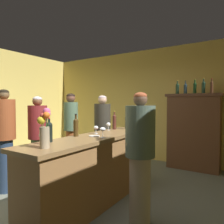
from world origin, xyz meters
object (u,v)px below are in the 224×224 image
at_px(wine_bottle_rose, 49,131).
at_px(wine_bottle_pinot, 76,126).
at_px(wine_glass_mid, 96,128).
at_px(display_bottle_midright, 203,87).
at_px(display_bottle_left, 177,88).
at_px(cheese_plate, 94,136).
at_px(wine_glass_rear, 103,130).
at_px(wine_glass_spare, 42,136).
at_px(patron_redhead, 38,136).
at_px(display_bottle_center, 195,87).
at_px(wine_glass_front, 108,125).
at_px(display_bottle_midleft, 185,88).
at_px(display_bottle_right, 212,87).
at_px(patron_near_entrance, 71,126).
at_px(wine_bottle_chardonnay, 127,121).
at_px(bar_counter, 95,169).
at_px(display_cabinet, 193,130).
at_px(bartender, 140,152).
at_px(wine_bottle_syrah, 114,121).
at_px(patron_by_cabinet, 5,136).
at_px(patron_in_navy, 102,129).

distance_m(wine_bottle_rose, wine_bottle_pinot, 0.51).
distance_m(wine_bottle_rose, wine_glass_mid, 0.89).
bearing_deg(display_bottle_midright, display_bottle_left, -180.00).
bearing_deg(cheese_plate, display_bottle_left, 79.60).
height_order(wine_glass_rear, wine_glass_spare, wine_glass_rear).
height_order(cheese_plate, patron_redhead, patron_redhead).
height_order(wine_glass_rear, display_bottle_center, display_bottle_center).
xyz_separation_m(wine_glass_front, patron_redhead, (-1.15, -0.59, -0.22)).
bearing_deg(wine_bottle_rose, display_bottle_midleft, 75.23).
height_order(wine_glass_spare, patron_redhead, patron_redhead).
bearing_deg(wine_bottle_rose, wine_bottle_pinot, 93.70).
height_order(display_bottle_midleft, display_bottle_right, display_bottle_right).
height_order(wine_glass_mid, wine_glass_spare, wine_glass_spare).
bearing_deg(patron_near_entrance, wine_bottle_chardonnay, 15.25).
xyz_separation_m(bar_counter, wine_glass_front, (-0.20, 0.66, 0.59)).
xyz_separation_m(bar_counter, wine_glass_mid, (-0.14, 0.22, 0.57)).
distance_m(wine_glass_mid, display_bottle_center, 2.57).
xyz_separation_m(display_cabinet, display_bottle_midleft, (-0.19, 0.00, 0.93)).
distance_m(cheese_plate, bartender, 0.76).
bearing_deg(wine_glass_rear, cheese_plate, 171.78).
bearing_deg(wine_bottle_rose, wine_glass_spare, -75.38).
xyz_separation_m(wine_bottle_syrah, wine_bottle_pinot, (-0.02, -0.99, -0.01)).
relative_size(wine_bottle_syrah, wine_glass_front, 2.44).
bearing_deg(cheese_plate, patron_by_cabinet, -163.49).
xyz_separation_m(bar_counter, display_bottle_left, (0.47, 2.47, 1.31)).
bearing_deg(patron_in_navy, patron_by_cabinet, -72.16).
bearing_deg(patron_by_cabinet, wine_glass_spare, -30.94).
height_order(wine_bottle_syrah, wine_glass_mid, wine_bottle_syrah).
relative_size(wine_bottle_rose, cheese_plate, 1.93).
bearing_deg(patron_redhead, display_bottle_midright, 67.02).
bearing_deg(wine_bottle_pinot, display_bottle_midleft, 71.89).
bearing_deg(wine_glass_rear, bar_counter, 163.55).
height_order(wine_bottle_syrah, wine_glass_front, wine_bottle_syrah).
relative_size(bar_counter, wine_bottle_chardonnay, 8.04).
xyz_separation_m(wine_bottle_syrah, patron_by_cabinet, (-1.30, -1.31, -0.21)).
distance_m(display_bottle_right, patron_in_navy, 2.48).
distance_m(wine_glass_rear, bartender, 0.63).
relative_size(wine_glass_rear, display_bottle_left, 0.46).
bearing_deg(wine_glass_rear, patron_redhead, 175.56).
height_order(wine_bottle_rose, display_bottle_right, display_bottle_right).
relative_size(wine_bottle_rose, bartender, 0.19).
bearing_deg(wine_bottle_pinot, patron_redhead, 168.66).
height_order(wine_glass_front, display_bottle_midright, display_bottle_midright).
height_order(display_bottle_midleft, patron_in_navy, display_bottle_midleft).
relative_size(wine_bottle_pinot, display_bottle_left, 1.01).
relative_size(wine_bottle_chardonnay, display_bottle_center, 0.93).
xyz_separation_m(bar_counter, display_bottle_center, (0.85, 2.47, 1.31)).
bearing_deg(wine_glass_mid, wine_bottle_chardonnay, 82.87).
relative_size(cheese_plate, display_bottle_center, 0.48).
bearing_deg(display_bottle_midleft, patron_by_cabinet, -126.04).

